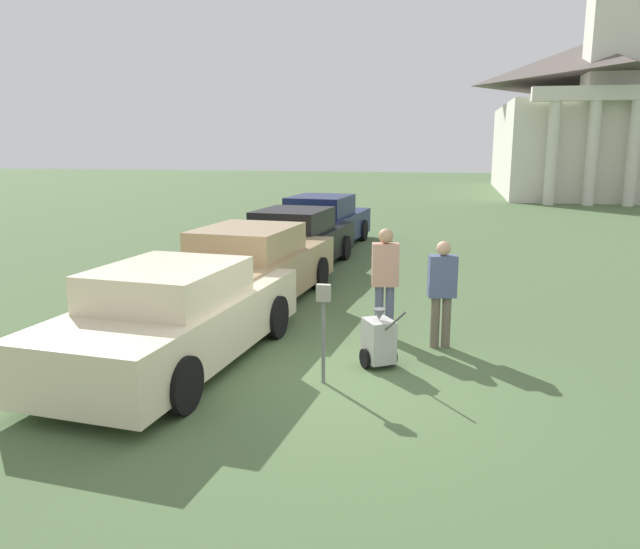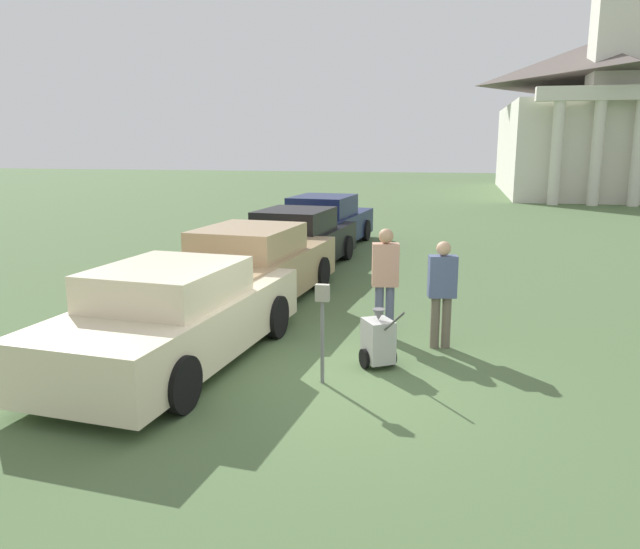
# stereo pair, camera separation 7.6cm
# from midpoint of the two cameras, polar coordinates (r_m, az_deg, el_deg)

# --- Properties ---
(ground_plane) EXTENTS (120.00, 120.00, 0.00)m
(ground_plane) POSITION_cam_midpoint_polar(r_m,az_deg,el_deg) (8.45, 0.90, -9.62)
(ground_plane) COLOR #4C663D
(parked_car_cream) EXTENTS (2.38, 5.03, 1.46)m
(parked_car_cream) POSITION_cam_midpoint_polar(r_m,az_deg,el_deg) (9.10, -12.86, -3.80)
(parked_car_cream) COLOR beige
(parked_car_cream) RESTS_ON ground_plane
(parked_car_tan) EXTENTS (2.37, 5.23, 1.53)m
(parked_car_tan) POSITION_cam_midpoint_polar(r_m,az_deg,el_deg) (12.24, -6.03, 0.62)
(parked_car_tan) COLOR tan
(parked_car_tan) RESTS_ON ground_plane
(parked_car_black) EXTENTS (2.29, 4.95, 1.51)m
(parked_car_black) POSITION_cam_midpoint_polar(r_m,az_deg,el_deg) (15.62, -1.97, 3.05)
(parked_car_black) COLOR black
(parked_car_black) RESTS_ON ground_plane
(parked_car_navy) EXTENTS (2.34, 5.20, 1.56)m
(parked_car_navy) POSITION_cam_midpoint_polar(r_m,az_deg,el_deg) (18.85, 0.51, 4.67)
(parked_car_navy) COLOR #19234C
(parked_car_navy) RESTS_ON ground_plane
(parking_meter) EXTENTS (0.18, 0.09, 1.33)m
(parking_meter) POSITION_cam_midpoint_polar(r_m,az_deg,el_deg) (8.07, 0.49, -3.70)
(parking_meter) COLOR slate
(parking_meter) RESTS_ON ground_plane
(person_worker) EXTENTS (0.45, 0.29, 1.79)m
(person_worker) POSITION_cam_midpoint_polar(r_m,az_deg,el_deg) (9.97, 6.19, -0.16)
(person_worker) COLOR #515670
(person_worker) RESTS_ON ground_plane
(person_supervisor) EXTENTS (0.45, 0.30, 1.66)m
(person_supervisor) POSITION_cam_midpoint_polar(r_m,az_deg,el_deg) (9.65, 11.32, -1.23)
(person_supervisor) COLOR #665B4C
(person_supervisor) RESTS_ON ground_plane
(equipment_cart) EXTENTS (0.69, 0.94, 1.00)m
(equipment_cart) POSITION_cam_midpoint_polar(r_m,az_deg,el_deg) (8.84, 5.59, -6.02)
(equipment_cart) COLOR #B2B2AD
(equipment_cart) RESTS_ON ground_plane
(church) EXTENTS (9.66, 16.70, 22.62)m
(church) POSITION_cam_midpoint_polar(r_m,az_deg,el_deg) (42.24, 23.46, 13.75)
(church) COLOR silver
(church) RESTS_ON ground_plane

